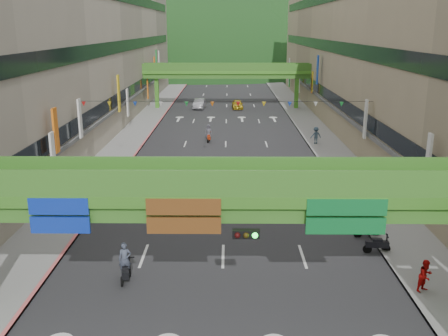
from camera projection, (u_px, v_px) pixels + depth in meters
name	position (u px, v px, depth m)	size (l,w,h in m)	color
road_slab	(226.00, 127.00, 64.74)	(18.00, 140.00, 0.02)	#28282B
sidewalk_left	(142.00, 126.00, 64.81)	(4.00, 140.00, 0.15)	gray
sidewalk_right	(311.00, 126.00, 64.63)	(4.00, 140.00, 0.15)	gray
curb_left	(156.00, 126.00, 64.79)	(0.20, 140.00, 0.18)	#CC5959
curb_right	(296.00, 126.00, 64.64)	(0.20, 140.00, 0.18)	gray
building_row_left	(75.00, 52.00, 62.32)	(12.80, 95.00, 19.00)	#9E937F
building_row_right	(378.00, 52.00, 62.00)	(12.80, 95.00, 19.00)	gray
overpass_near	(244.00, 212.00, 20.38)	(28.00, 12.27, 7.10)	#4C9E2D
overpass_far	(227.00, 74.00, 77.70)	(28.00, 2.20, 7.10)	#4C9E2D
hill_left	(184.00, 65.00, 170.70)	(168.00, 140.00, 112.00)	#1C4419
hill_right	(293.00, 61.00, 189.61)	(208.00, 176.00, 128.00)	#1C4419
bunting_string	(225.00, 104.00, 43.87)	(26.00, 0.36, 0.47)	black
scooter_rider_near	(125.00, 263.00, 25.19)	(0.72, 1.59, 2.10)	black
scooter_rider_mid	(217.00, 197.00, 35.11)	(0.75, 1.60, 1.86)	black
scooter_rider_left	(179.00, 188.00, 36.72)	(1.07, 1.58, 2.06)	#97969F
scooter_rider_far	(209.00, 133.00, 55.93)	(0.87, 1.60, 2.02)	maroon
parked_scooter_row	(358.00, 216.00, 32.71)	(1.60, 9.35, 1.08)	black
car_silver	(199.00, 104.00, 79.08)	(1.62, 4.64, 1.53)	#ABA9B2
car_yellow	(237.00, 104.00, 78.90)	(1.66, 4.14, 1.41)	gold
pedestrian_red	(425.00, 279.00, 24.03)	(0.79, 0.62, 1.62)	#B40B0A
pedestrian_dark	(350.00, 181.00, 39.14)	(0.98, 0.41, 1.66)	black
pedestrian_blue	(316.00, 137.00, 54.58)	(0.86, 0.56, 1.85)	#314554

